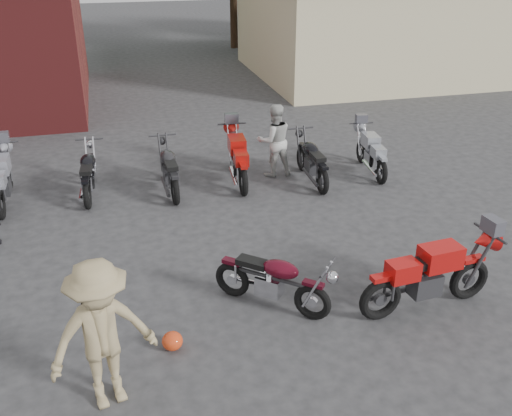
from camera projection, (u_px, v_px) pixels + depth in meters
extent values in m
plane|color=#2C2C2E|center=(302.00, 324.00, 8.22)|extent=(90.00, 90.00, 0.00)
cube|color=#BFB888|center=(384.00, 28.00, 22.49)|extent=(10.00, 8.00, 3.50)
ellipsoid|color=red|center=(172.00, 341.00, 7.67)|extent=(0.34, 0.34, 0.26)
imported|color=#AFB0AB|center=(274.00, 140.00, 12.97)|extent=(0.85, 0.68, 1.69)
imported|color=#9A885F|center=(102.00, 336.00, 6.46)|extent=(1.40, 1.03, 1.93)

